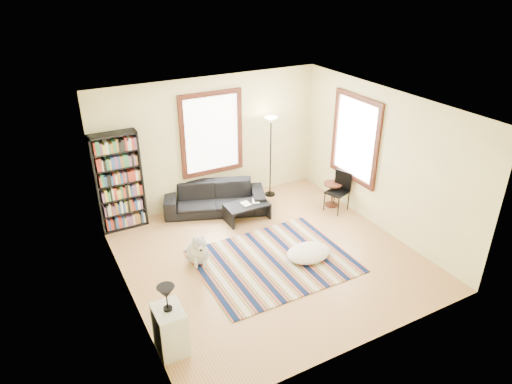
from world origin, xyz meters
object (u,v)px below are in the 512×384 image
bookshelf (119,182)px  dog (197,247)px  sofa (215,198)px  floor_cushion (308,253)px  side_table (332,194)px  floor_lamp (270,158)px  folding_chair (337,192)px  white_cabinet (170,330)px  coffee_table (247,212)px

bookshelf → dog: bookshelf is taller
sofa → dog: dog is taller
sofa → bookshelf: bookshelf is taller
floor_cushion → side_table: bearing=42.0°
floor_cushion → floor_lamp: floor_lamp is taller
floor_cushion → side_table: (1.59, 1.43, 0.16)m
sofa → folding_chair: folding_chair is taller
sofa → bookshelf: (-1.88, 0.27, 0.69)m
bookshelf → white_cabinet: size_ratio=2.86×
dog → folding_chair: bearing=17.3°
bookshelf → white_cabinet: 3.69m
side_table → white_cabinet: 5.08m
sofa → floor_cushion: (0.78, -2.43, -0.20)m
bookshelf → folding_chair: size_ratio=2.33×
coffee_table → folding_chair: (1.88, -0.56, 0.25)m
coffee_table → floor_lamp: (0.99, 0.76, 0.75)m
side_table → folding_chair: folding_chair is taller
floor_cushion → folding_chair: size_ratio=0.98×
floor_cushion → floor_lamp: 2.73m
coffee_table → white_cabinet: 3.73m
floor_lamp → folding_chair: floor_lamp is taller
floor_cushion → floor_lamp: (0.65, 2.53, 0.82)m
coffee_table → dog: dog is taller
side_table → floor_cushion: bearing=-138.0°
coffee_table → white_cabinet: bearing=-133.6°
bookshelf → floor_cushion: 3.90m
coffee_table → dog: 1.75m
sofa → floor_lamp: floor_lamp is taller
folding_chair → floor_lamp: bearing=105.6°
floor_lamp → dog: size_ratio=2.97×
sofa → coffee_table: (0.44, -0.66, -0.13)m
sofa → floor_lamp: bearing=25.2°
bookshelf → floor_lamp: 3.32m
floor_cushion → folding_chair: folding_chair is taller
coffee_table → side_table: 1.96m
folding_chair → dog: bearing=167.8°
sofa → floor_cushion: bearing=-51.0°
white_cabinet → dog: size_ratio=1.12×
side_table → dog: bearing=-170.1°
folding_chair → coffee_table: bearing=144.9°
floor_lamp → white_cabinet: (-3.56, -3.46, -0.58)m
floor_cushion → dog: dog is taller
floor_cushion → white_cabinet: size_ratio=1.21×
sofa → coffee_table: sofa is taller
coffee_table → white_cabinet: (-2.57, -2.70, 0.17)m
floor_lamp → dog: floor_lamp is taller
bookshelf → coffee_table: (2.32, -0.93, -0.82)m
folding_chair → dog: 3.38m
floor_cushion → side_table: size_ratio=1.57×
sofa → folding_chair: size_ratio=2.47×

